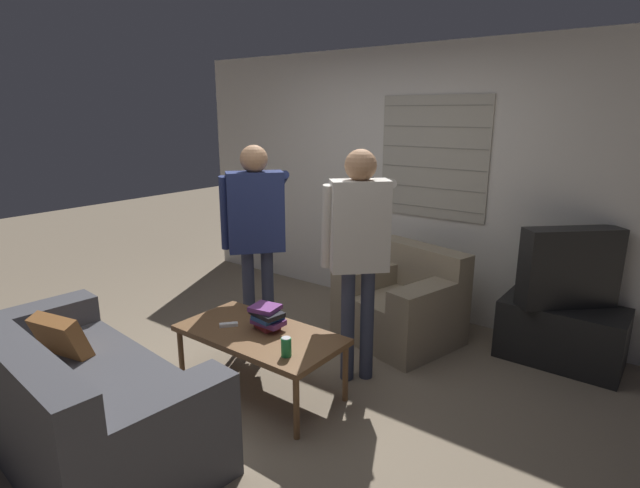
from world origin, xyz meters
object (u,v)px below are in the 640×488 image
person_left_standing (256,222)px  person_right_standing (359,238)px  soda_can (286,347)px  coffee_table (260,337)px  book_stack (267,317)px  spare_remote (229,325)px  tv (569,267)px  couch_blue (72,397)px  armchair_beige (403,304)px

person_left_standing → person_right_standing: person_right_standing is taller
soda_can → coffee_table: bearing=157.8°
book_stack → spare_remote: (-0.26, -0.13, -0.08)m
book_stack → tv: bearing=47.1°
couch_blue → tv: bearing=59.4°
coffee_table → book_stack: 0.15m
tv → spare_remote: (-1.84, -1.83, -0.32)m
tv → spare_remote: tv is taller
armchair_beige → tv: bearing=-147.9°
person_right_standing → soda_can: size_ratio=13.54×
person_right_standing → book_stack: person_right_standing is taller
couch_blue → person_left_standing: 1.79m
soda_can → armchair_beige: bearing=89.8°
tv → soda_can: tv is taller
coffee_table → soda_can: soda_can is taller
person_right_standing → coffee_table: bearing=-171.6°
coffee_table → book_stack: size_ratio=4.63×
armchair_beige → soda_can: (-0.01, -1.54, 0.20)m
couch_blue → person_left_standing: (-0.02, 1.61, 0.78)m
person_right_standing → spare_remote: person_right_standing is taller
spare_remote → book_stack: bearing=67.3°
couch_blue → armchair_beige: bearing=76.0°
person_left_standing → person_right_standing: size_ratio=1.00×
couch_blue → person_left_standing: size_ratio=1.17×
couch_blue → person_right_standing: size_ratio=1.16×
armchair_beige → book_stack: (-0.38, -1.32, 0.23)m
armchair_beige → spare_remote: armchair_beige is taller
couch_blue → coffee_table: 1.20m
couch_blue → armchair_beige: size_ratio=1.84×
book_stack → soda_can: size_ratio=2.02×
book_stack → spare_remote: 0.30m
armchair_beige → soda_can: bearing=104.2°
couch_blue → person_left_standing: bearing=96.2°
tv → couch_blue: bearing=10.3°
couch_blue → person_right_standing: bearing=66.7°
tv → spare_remote: size_ratio=5.41×
couch_blue → soda_can: (0.87, 0.94, 0.22)m
tv → book_stack: tv is taller
coffee_table → soda_can: bearing=-22.2°
spare_remote → armchair_beige: bearing=106.6°
person_left_standing → spare_remote: bearing=-115.1°
person_left_standing → armchair_beige: bearing=-5.6°
tv → book_stack: bearing=3.4°
tv → person_left_standing: bearing=-12.8°
book_stack → coffee_table: bearing=-99.6°
couch_blue → book_stack: couch_blue is taller
tv → person_right_standing: person_right_standing is taller
book_stack → armchair_beige: bearing=74.1°
person_right_standing → book_stack: (-0.42, -0.51, -0.53)m
person_left_standing → person_right_standing: 0.94m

